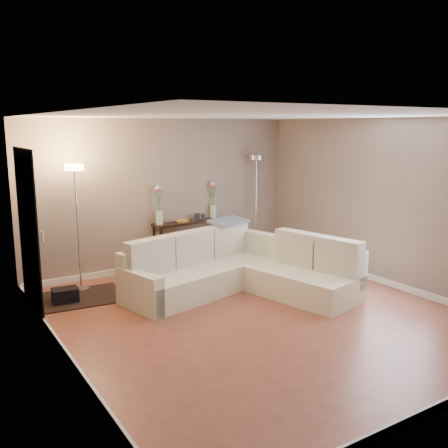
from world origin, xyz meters
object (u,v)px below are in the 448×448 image
console_table (184,241)px  floor_lamp_lit (76,203)px  sectional_sofa (237,270)px  floor_lamp_unlit (256,185)px

console_table → floor_lamp_lit: size_ratio=0.70×
sectional_sofa → console_table: (-0.01, 1.72, 0.12)m
sectional_sofa → floor_lamp_lit: 2.60m
sectional_sofa → floor_lamp_unlit: 2.39m
floor_lamp_lit → floor_lamp_unlit: 3.47m
floor_lamp_lit → floor_lamp_unlit: floor_lamp_unlit is taller
console_table → floor_lamp_unlit: (1.48, -0.14, 0.92)m
sectional_sofa → console_table: bearing=90.4°
sectional_sofa → floor_lamp_unlit: bearing=47.0°
console_table → sectional_sofa: bearing=-89.6°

